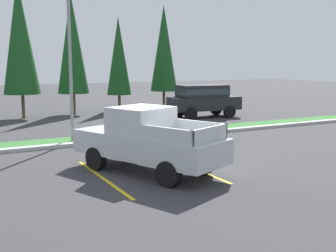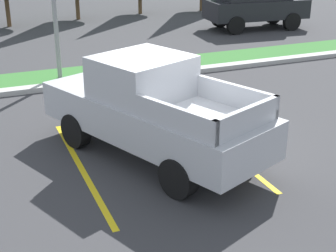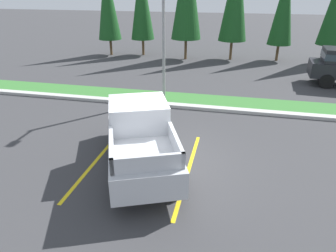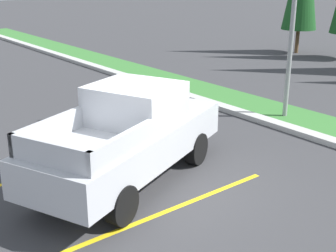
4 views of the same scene
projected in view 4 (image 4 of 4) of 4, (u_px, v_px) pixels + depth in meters
ground_plane at (156, 183)px, 9.93m from camera, size 120.00×120.00×0.00m
parking_line_near at (94, 159)px, 11.17m from camera, size 0.12×4.80×0.01m
parking_line_far at (175, 208)px, 8.87m from camera, size 0.12×4.80×0.01m
curb_strip at (298, 131)px, 12.85m from camera, size 56.00×0.40×0.15m
grass_median at (320, 124)px, 13.51m from camera, size 56.00×1.80×0.06m
pickup_truck_main at (130, 135)px, 9.72m from camera, size 3.75×5.54×2.10m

